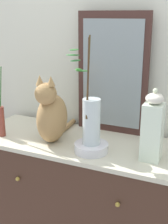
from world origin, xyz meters
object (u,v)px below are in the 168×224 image
at_px(sideboard, 84,202).
at_px(bowl_porcelain, 91,148).
at_px(cat_sitting, 52,115).
at_px(vase_glass_clear, 91,119).
at_px(jar_lidded_porcelain, 153,128).
at_px(mirror_leaning, 112,74).
at_px(vase_slim_green, 0,110).

distance_m(sideboard, bowl_porcelain, 0.46).
height_order(cat_sitting, vase_glass_clear, vase_glass_clear).
bearing_deg(vase_glass_clear, bowl_porcelain, 15.99).
bearing_deg(jar_lidded_porcelain, cat_sitting, -179.45).
bearing_deg(jar_lidded_porcelain, mirror_leaning, 137.42).
xyz_separation_m(vase_slim_green, bowl_porcelain, (0.58, 0.01, -0.14)).
xyz_separation_m(mirror_leaning, vase_glass_clear, (0.01, -0.34, -0.18)).
bearing_deg(mirror_leaning, vase_glass_clear, -88.95).
relative_size(vase_slim_green, bowl_porcelain, 3.38).
bearing_deg(cat_sitting, bowl_porcelain, -8.25).
xyz_separation_m(vase_glass_clear, jar_lidded_porcelain, (0.31, 0.04, -0.02)).
relative_size(cat_sitting, vase_glass_clear, 0.80).
bearing_deg(mirror_leaning, sideboard, -110.08).
relative_size(mirror_leaning, vase_glass_clear, 1.29).
xyz_separation_m(mirror_leaning, jar_lidded_porcelain, (0.32, -0.29, -0.19)).
distance_m(cat_sitting, vase_glass_clear, 0.26).
height_order(cat_sitting, bowl_porcelain, cat_sitting).
distance_m(sideboard, mirror_leaning, 0.81).
relative_size(bowl_porcelain, vase_glass_clear, 0.32).
distance_m(vase_glass_clear, jar_lidded_porcelain, 0.32).
bearing_deg(sideboard, bowl_porcelain, -49.96).
bearing_deg(sideboard, mirror_leaning, 69.92).
height_order(mirror_leaning, vase_glass_clear, mirror_leaning).
xyz_separation_m(mirror_leaning, bowl_porcelain, (0.01, -0.34, -0.34)).
height_order(sideboard, mirror_leaning, mirror_leaning).
relative_size(cat_sitting, vase_slim_green, 0.73).
xyz_separation_m(cat_sitting, vase_glass_clear, (0.26, -0.04, 0.02)).
height_order(mirror_leaning, vase_slim_green, mirror_leaning).
bearing_deg(bowl_porcelain, cat_sitting, 171.75).
xyz_separation_m(sideboard, vase_glass_clear, (0.09, -0.11, 0.60)).
bearing_deg(vase_glass_clear, mirror_leaning, 91.05).
xyz_separation_m(sideboard, vase_slim_green, (-0.49, -0.12, 0.58)).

